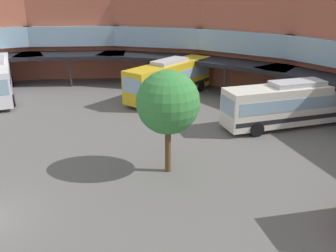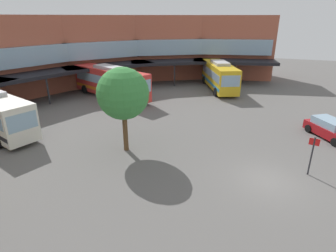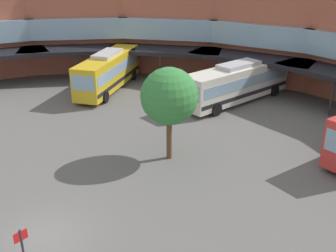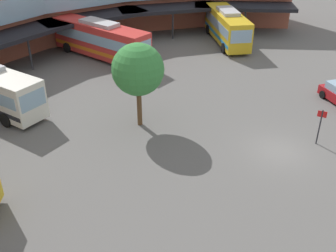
# 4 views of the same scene
# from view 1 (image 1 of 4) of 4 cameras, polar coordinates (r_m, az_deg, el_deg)

# --- Properties ---
(station_building) EXTENTS (71.07, 35.89, 9.61)m
(station_building) POSITION_cam_1_polar(r_m,az_deg,el_deg) (28.96, 16.26, 8.41)
(station_building) COLOR #AD5942
(station_building) RESTS_ON ground
(bus_2) EXTENTS (5.43, 11.32, 3.83)m
(bus_2) POSITION_cam_1_polar(r_m,az_deg,el_deg) (37.30, 0.26, 7.35)
(bus_2) COLOR gold
(bus_2) RESTS_ON ground
(bus_4) EXTENTS (6.10, 12.07, 3.68)m
(bus_4) POSITION_cam_1_polar(r_m,az_deg,el_deg) (31.19, 18.93, 3.33)
(bus_4) COLOR silver
(bus_4) RESTS_ON ground
(plaza_tree) EXTENTS (3.71, 3.71, 6.24)m
(plaza_tree) POSITION_cam_1_polar(r_m,az_deg,el_deg) (21.22, -0.01, 3.59)
(plaza_tree) COLOR brown
(plaza_tree) RESTS_ON ground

